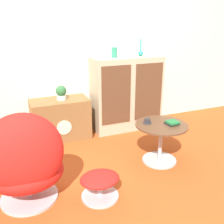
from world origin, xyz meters
TOP-DOWN VIEW (x-y plane):
  - ground_plane at (0.00, 0.00)m, footprint 12.00×12.00m
  - wall_back at (0.00, 1.48)m, footprint 6.40×0.06m
  - sideboard at (0.53, 1.24)m, footprint 0.99×0.42m
  - tv_console at (-0.44, 1.25)m, footprint 0.75×0.42m
  - egg_chair at (-1.00, 0.01)m, footprint 0.69×0.64m
  - ottoman at (-0.40, -0.16)m, footprint 0.36×0.34m
  - coffee_table at (0.45, 0.19)m, footprint 0.57×0.57m
  - vase_leftmost at (0.34, 1.25)m, footprint 0.08×0.08m
  - vase_inner_left at (0.74, 1.25)m, footprint 0.07×0.07m
  - potted_plant at (-0.41, 1.25)m, footprint 0.14×0.14m
  - teacup at (0.32, 0.29)m, footprint 0.11×0.11m
  - book_stack at (0.55, 0.14)m, footprint 0.13×0.13m

SIDE VIEW (x-z plane):
  - ground_plane at x=0.00m, z-range 0.00..0.00m
  - ottoman at x=-0.40m, z-range 0.04..0.27m
  - tv_console at x=-0.44m, z-range 0.00..0.54m
  - coffee_table at x=0.45m, z-range 0.07..0.52m
  - egg_chair at x=-1.00m, z-range -0.04..0.82m
  - book_stack at x=0.55m, z-range 0.45..0.49m
  - teacup at x=0.32m, z-range 0.44..0.49m
  - sideboard at x=0.53m, z-range 0.00..1.04m
  - potted_plant at x=-0.41m, z-range 0.54..0.72m
  - vase_inner_left at x=0.74m, z-range 0.98..1.21m
  - vase_leftmost at x=0.34m, z-range 1.04..1.18m
  - wall_back at x=0.00m, z-range 0.00..2.60m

